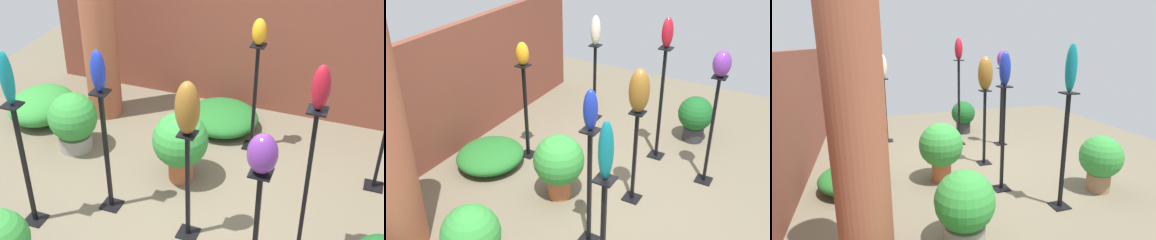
% 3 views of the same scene
% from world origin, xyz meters
% --- Properties ---
extents(ground_plane, '(8.00, 8.00, 0.00)m').
position_xyz_m(ground_plane, '(0.00, 0.00, 0.00)').
color(ground_plane, '#6B604C').
extents(brick_wall_back, '(5.60, 0.12, 1.77)m').
position_xyz_m(brick_wall_back, '(0.00, 2.30, 0.88)').
color(brick_wall_back, brown).
rests_on(brick_wall_back, ground).
extents(brick_pillar, '(0.44, 0.44, 2.39)m').
position_xyz_m(brick_pillar, '(-1.70, 1.45, 1.20)').
color(brick_pillar, '#9E5138').
rests_on(brick_pillar, ground).
extents(pedestal_bronze, '(0.20, 0.20, 1.18)m').
position_xyz_m(pedestal_bronze, '(0.15, -0.34, 0.54)').
color(pedestal_bronze, black).
rests_on(pedestal_bronze, ground).
extents(pedestal_cobalt, '(0.20, 0.20, 1.36)m').
position_xyz_m(pedestal_cobalt, '(-0.75, -0.22, 0.63)').
color(pedestal_cobalt, black).
rests_on(pedestal_cobalt, ground).
extents(pedestal_ruby, '(0.20, 0.20, 1.58)m').
position_xyz_m(pedestal_ruby, '(1.20, -0.24, 0.73)').
color(pedestal_ruby, black).
rests_on(pedestal_ruby, ground).
extents(pedestal_amber, '(0.20, 0.20, 1.34)m').
position_xyz_m(pedestal_amber, '(0.34, 1.33, 0.62)').
color(pedestal_amber, black).
rests_on(pedestal_amber, ground).
extents(pedestal_teal, '(0.20, 0.20, 1.35)m').
position_xyz_m(pedestal_teal, '(-1.36, -0.69, 0.62)').
color(pedestal_teal, black).
rests_on(pedestal_teal, ground).
extents(pedestal_ivory, '(0.20, 0.20, 1.23)m').
position_xyz_m(pedestal_ivory, '(1.79, 1.05, 0.56)').
color(pedestal_ivory, black).
rests_on(pedestal_ivory, ground).
extents(art_vase_bronze, '(0.22, 0.23, 0.50)m').
position_xyz_m(art_vase_bronze, '(0.15, -0.34, 1.43)').
color(art_vase_bronze, brown).
rests_on(art_vase_bronze, pedestal_bronze).
extents(art_vase_cobalt, '(0.14, 0.14, 0.41)m').
position_xyz_m(art_vase_cobalt, '(-0.75, -0.22, 1.57)').
color(art_vase_cobalt, '#192D9E').
rests_on(art_vase_cobalt, pedestal_cobalt).
extents(art_vase_ruby, '(0.15, 0.14, 0.38)m').
position_xyz_m(art_vase_ruby, '(1.20, -0.24, 1.77)').
color(art_vase_ruby, maroon).
rests_on(art_vase_ruby, pedestal_ruby).
extents(art_vase_amber, '(0.16, 0.17, 0.30)m').
position_xyz_m(art_vase_amber, '(0.34, 1.33, 1.49)').
color(art_vase_amber, orange).
rests_on(art_vase_amber, pedestal_amber).
extents(art_vase_teal, '(0.12, 0.12, 0.51)m').
position_xyz_m(art_vase_teal, '(-1.36, -0.69, 1.61)').
color(art_vase_teal, '#0F727A').
rests_on(art_vase_teal, pedestal_teal).
extents(art_vase_violet, '(0.22, 0.21, 0.31)m').
position_xyz_m(art_vase_violet, '(0.94, -0.99, 1.60)').
color(art_vase_violet, '#6B2D8C').
rests_on(art_vase_violet, pedestal_violet).
extents(potted_plant_front_right, '(0.61, 0.61, 0.82)m').
position_xyz_m(potted_plant_front_right, '(-0.24, 0.45, 0.49)').
color(potted_plant_front_right, '#B25B38').
rests_on(potted_plant_front_right, ground).
extents(potted_plant_mid_right, '(0.58, 0.58, 0.72)m').
position_xyz_m(potted_plant_mid_right, '(-1.64, 0.57, 0.39)').
color(potted_plant_mid_right, gray).
rests_on(potted_plant_mid_right, ground).
extents(foliage_bed_east, '(0.82, 0.93, 0.39)m').
position_xyz_m(foliage_bed_east, '(-2.40, 1.02, 0.20)').
color(foliage_bed_east, '#338C38').
rests_on(foliage_bed_east, ground).
extents(foliage_bed_west, '(0.92, 0.87, 0.31)m').
position_xyz_m(foliage_bed_west, '(-0.13, 1.61, 0.15)').
color(foliage_bed_west, '#236B28').
rests_on(foliage_bed_west, ground).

